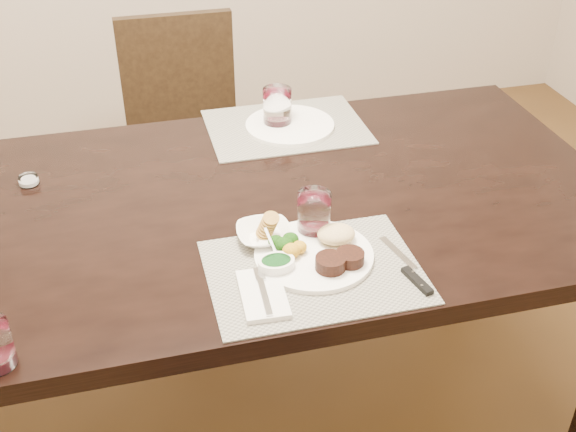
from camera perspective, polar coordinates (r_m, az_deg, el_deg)
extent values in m
plane|color=#473016|center=(2.29, -3.91, -14.95)|extent=(4.50, 4.50, 0.00)
cube|color=black|center=(1.82, -4.78, 0.36)|extent=(2.00, 1.00, 0.05)
cube|color=black|center=(2.63, 14.01, 1.13)|extent=(0.08, 0.08, 0.70)
cube|color=black|center=(2.69, -7.77, 4.74)|extent=(0.42, 0.42, 0.04)
cube|color=black|center=(2.65, -10.72, -1.87)|extent=(0.04, 0.04, 0.41)
cube|color=black|center=(2.68, -3.07, -0.79)|extent=(0.04, 0.04, 0.41)
cube|color=black|center=(2.95, -11.38, 2.07)|extent=(0.04, 0.04, 0.41)
cube|color=black|center=(2.98, -4.49, 3.01)|extent=(0.04, 0.04, 0.41)
cube|color=black|center=(2.76, -8.71, 11.04)|extent=(0.42, 0.04, 0.45)
cube|color=gray|center=(1.57, 2.06, -4.42)|extent=(0.46, 0.34, 0.00)
cube|color=gray|center=(2.16, -0.15, 7.06)|extent=(0.46, 0.34, 0.00)
cylinder|color=white|center=(1.60, 2.05, -3.10)|extent=(0.27, 0.27, 0.01)
cylinder|color=black|center=(1.55, 3.38, -3.73)|extent=(0.07, 0.07, 0.03)
cylinder|color=black|center=(1.57, 4.93, -3.28)|extent=(0.06, 0.06, 0.03)
ellipsoid|color=#E1BF87|center=(1.63, 3.83, -1.43)|extent=(0.09, 0.07, 0.04)
ellipsoid|color=#1A4A0E|center=(1.59, -0.29, -2.29)|extent=(0.04, 0.04, 0.03)
ellipsoid|color=gold|center=(1.58, 0.25, -2.75)|extent=(0.04, 0.04, 0.03)
cube|color=white|center=(1.50, -2.00, -6.19)|extent=(0.10, 0.17, 0.01)
cube|color=silver|center=(1.48, -1.84, -6.41)|extent=(0.02, 0.12, 0.00)
cube|color=silver|center=(1.54, -2.27, -4.60)|extent=(0.02, 0.04, 0.00)
cube|color=silver|center=(1.63, 8.67, -2.88)|extent=(0.04, 0.13, 0.00)
cube|color=black|center=(1.55, 10.16, -5.06)|extent=(0.04, 0.10, 0.01)
imported|color=white|center=(1.65, -1.91, -1.46)|extent=(0.13, 0.13, 0.03)
cylinder|color=#A78034|center=(1.64, -1.92, -0.85)|extent=(0.04, 0.05, 0.04)
cylinder|color=white|center=(1.56, -0.93, -3.94)|extent=(0.08, 0.08, 0.03)
cylinder|color=#0C3812|center=(1.55, -0.93, -3.64)|extent=(0.06, 0.06, 0.01)
cube|color=silver|center=(1.58, -1.40, -1.95)|extent=(0.01, 0.05, 0.04)
cylinder|color=white|center=(1.65, 2.07, 0.20)|extent=(0.08, 0.08, 0.11)
cylinder|color=#33040D|center=(1.68, 2.04, -0.94)|extent=(0.06, 0.06, 0.03)
cylinder|color=white|center=(2.15, 0.15, 7.19)|extent=(0.26, 0.26, 0.01)
cylinder|color=white|center=(2.14, -0.85, 8.59)|extent=(0.08, 0.08, 0.12)
cylinder|color=#33040D|center=(2.16, -0.84, 7.54)|extent=(0.07, 0.07, 0.03)
cylinder|color=white|center=(1.98, -19.80, 2.65)|extent=(0.05, 0.05, 0.02)
cylinder|color=white|center=(1.99, -19.78, 2.52)|extent=(0.04, 0.04, 0.01)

